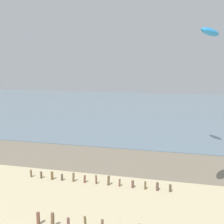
# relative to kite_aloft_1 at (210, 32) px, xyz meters

# --- Properties ---
(wet_sand_strip) EXTENTS (120.00, 8.54, 0.01)m
(wet_sand_strip) POSITION_rel_kite_aloft_1_xyz_m (-10.21, 8.75, -11.55)
(wet_sand_strip) COLOR #7A6D59
(wet_sand_strip) RESTS_ON ground
(sea) EXTENTS (160.00, 70.00, 0.10)m
(sea) POSITION_rel_kite_aloft_1_xyz_m (-10.21, 48.02, -11.51)
(sea) COLOR slate
(sea) RESTS_ON ground
(groyne_mid) EXTENTS (12.00, 0.32, 0.78)m
(groyne_mid) POSITION_rel_kite_aloft_1_xyz_m (-8.16, 2.30, -11.24)
(groyne_mid) COLOR brown
(groyne_mid) RESTS_ON ground
(kite_aloft_1) EXTENTS (1.74, 2.93, 0.71)m
(kite_aloft_1) POSITION_rel_kite_aloft_1_xyz_m (0.00, 0.00, 0.00)
(kite_aloft_1) COLOR #2384D1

